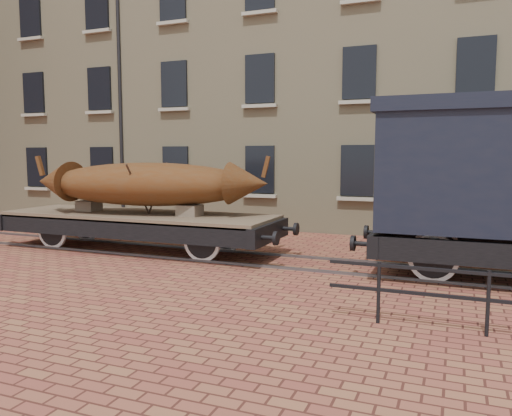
% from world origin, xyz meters
% --- Properties ---
extents(ground, '(90.00, 90.00, 0.00)m').
position_xyz_m(ground, '(0.00, 0.00, 0.00)').
color(ground, brown).
extents(warehouse_cream, '(40.00, 10.19, 14.00)m').
position_xyz_m(warehouse_cream, '(3.00, 9.99, 7.00)').
color(warehouse_cream, tan).
rests_on(warehouse_cream, ground).
extents(rail_track, '(30.00, 1.52, 0.06)m').
position_xyz_m(rail_track, '(0.00, 0.00, 0.03)').
color(rail_track, '#59595E').
rests_on(rail_track, ground).
extents(flatcar_wagon, '(9.04, 2.45, 1.36)m').
position_xyz_m(flatcar_wagon, '(-4.30, 0.00, 0.85)').
color(flatcar_wagon, brown).
rests_on(flatcar_wagon, ground).
extents(iron_boat, '(6.87, 2.99, 1.64)m').
position_xyz_m(iron_boat, '(-3.91, 0.00, 1.91)').
color(iron_boat, '#4E250C').
rests_on(iron_boat, flatcar_wagon).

